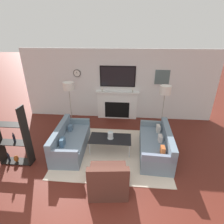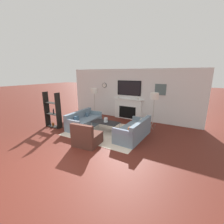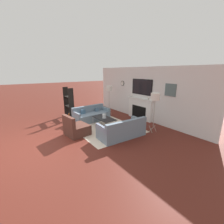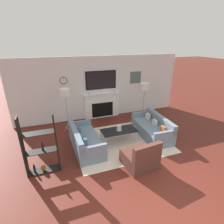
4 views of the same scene
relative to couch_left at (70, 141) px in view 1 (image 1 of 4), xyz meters
name	(u,v)px [view 1 (image 1 of 4)]	position (x,y,z in m)	size (l,w,h in m)	color
fireplace_wall	(118,88)	(1.26, 2.35, 0.96)	(7.41, 0.28, 2.70)	silver
area_rug	(112,151)	(1.26, 0.00, -0.26)	(3.13, 2.54, 0.01)	beige
couch_left	(70,141)	(0.00, 0.00, 0.00)	(0.89, 1.86, 0.74)	slate
couch_right	(156,146)	(2.51, 0.00, 0.01)	(0.91, 1.86, 0.75)	slate
armchair	(108,180)	(1.28, -1.37, 0.00)	(0.92, 0.91, 0.84)	#522D25
coffee_table	(110,139)	(1.19, 0.02, 0.14)	(1.20, 0.61, 0.44)	black
hurricane_candle	(110,136)	(1.20, 0.03, 0.25)	(0.18, 0.18, 0.19)	silver
floor_lamp_left	(69,87)	(-0.36, 1.39, 1.26)	(0.37, 0.37, 1.69)	#9E998E
floor_lamp_right	(165,91)	(2.87, 1.39, 1.21)	(0.37, 0.37, 1.66)	#9E998E
shelf_unit	(12,139)	(-1.25, -0.69, 0.46)	(0.84, 0.28, 1.65)	black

